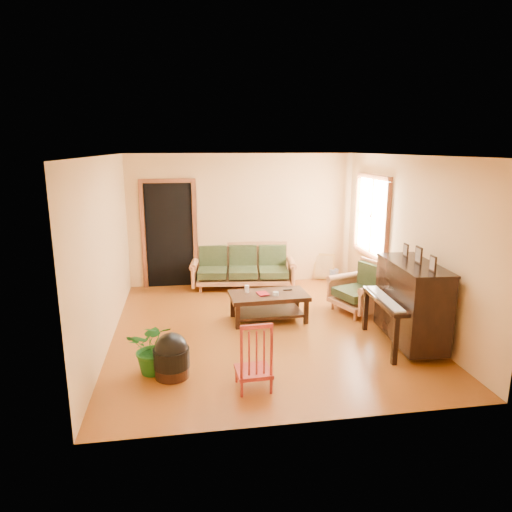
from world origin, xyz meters
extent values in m
plane|color=#67310D|center=(0.00, 0.00, 0.00)|extent=(5.00, 5.00, 0.00)
cube|color=black|center=(-1.45, 2.48, 1.02)|extent=(1.08, 0.16, 2.05)
cube|color=white|center=(2.21, 1.30, 1.50)|extent=(0.12, 1.36, 1.46)
cube|color=#A9673E|center=(-0.04, 2.14, 0.43)|extent=(2.07, 1.06, 0.85)
cube|color=black|center=(0.13, 0.33, 0.22)|extent=(1.25, 0.71, 0.45)
cube|color=#A9673E|center=(1.68, 0.46, 0.43)|extent=(1.05, 1.08, 0.86)
cube|color=black|center=(1.91, -0.90, 0.59)|extent=(0.87, 1.39, 1.18)
cylinder|color=black|center=(-1.36, -1.32, 0.21)|extent=(0.56, 0.56, 0.41)
cube|color=maroon|center=(-0.43, -1.74, 0.42)|extent=(0.42, 0.45, 0.84)
cube|color=#B2833B|center=(1.71, 2.43, 0.29)|extent=(0.43, 0.26, 0.58)
cylinder|color=#3653A3|center=(1.89, 2.33, 0.12)|extent=(0.25, 0.25, 0.23)
imported|color=#19581A|center=(-1.57, -1.18, 0.34)|extent=(0.68, 0.61, 0.67)
imported|color=maroon|center=(-0.05, 0.29, 0.46)|extent=(0.20, 0.25, 0.02)
cylinder|color=white|center=(-0.20, 0.44, 0.50)|extent=(0.09, 0.09, 0.12)
cylinder|color=white|center=(0.22, 0.22, 0.47)|extent=(0.09, 0.09, 0.06)
cube|color=black|center=(0.47, 0.46, 0.45)|extent=(0.15, 0.05, 0.01)
camera|label=1|loc=(-1.15, -6.46, 2.71)|focal=32.00mm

